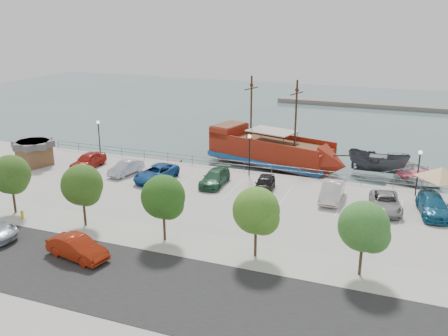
% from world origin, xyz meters
% --- Properties ---
extents(ground, '(160.00, 160.00, 0.00)m').
position_xyz_m(ground, '(0.00, 0.00, -1.00)').
color(ground, '#466061').
extents(street, '(100.00, 8.00, 0.04)m').
position_xyz_m(street, '(0.00, -16.00, 0.01)').
color(street, black).
rests_on(street, land_slab).
extents(sidewalk, '(100.00, 4.00, 0.05)m').
position_xyz_m(sidewalk, '(0.00, -10.00, 0.01)').
color(sidewalk, '#B3B1A0').
rests_on(sidewalk, land_slab).
extents(seawall_railing, '(50.00, 0.06, 1.00)m').
position_xyz_m(seawall_railing, '(0.00, 7.80, 0.53)').
color(seawall_railing, slate).
rests_on(seawall_railing, land_slab).
extents(far_shore, '(40.00, 3.00, 0.80)m').
position_xyz_m(far_shore, '(10.00, 55.00, -0.60)').
color(far_shore, slate).
rests_on(far_shore, ground).
extents(pirate_ship, '(17.08, 8.68, 10.57)m').
position_xyz_m(pirate_ship, '(1.39, 12.96, 0.77)').
color(pirate_ship, maroon).
rests_on(pirate_ship, ground).
extents(patrol_boat, '(6.98, 3.79, 2.56)m').
position_xyz_m(patrol_boat, '(12.01, 14.12, 0.28)').
color(patrol_boat, '#3D4047').
rests_on(patrol_boat, ground).
extents(speedboat, '(8.66, 9.40, 1.59)m').
position_xyz_m(speedboat, '(16.13, 12.99, -0.21)').
color(speedboat, silver).
rests_on(speedboat, ground).
extents(dock_west, '(7.79, 3.56, 0.43)m').
position_xyz_m(dock_west, '(-13.29, 9.20, -0.79)').
color(dock_west, slate).
rests_on(dock_west, ground).
extents(dock_mid, '(7.83, 3.87, 0.43)m').
position_xyz_m(dock_mid, '(9.49, 9.20, -0.78)').
color(dock_mid, gray).
rests_on(dock_mid, ground).
extents(dock_east, '(6.91, 3.01, 0.38)m').
position_xyz_m(dock_east, '(16.42, 9.20, -0.81)').
color(dock_east, gray).
rests_on(dock_east, ground).
extents(shed, '(4.21, 4.21, 2.72)m').
position_xyz_m(shed, '(-22.84, 1.31, 1.45)').
color(shed, brown).
rests_on(shed, land_slab).
extents(canopy_tent, '(4.98, 4.98, 3.86)m').
position_xyz_m(canopy_tent, '(17.86, 5.03, 3.36)').
color(canopy_tent, slate).
rests_on(canopy_tent, land_slab).
extents(street_sedan, '(4.88, 2.50, 1.53)m').
position_xyz_m(street_sedan, '(-5.20, -14.66, 0.77)').
color(street_sedan, '#9B220C').
rests_on(street_sedan, street).
extents(fire_hydrant, '(0.25, 0.25, 0.73)m').
position_xyz_m(fire_hydrant, '(-13.54, -10.80, 0.40)').
color(fire_hydrant, yellow).
rests_on(fire_hydrant, sidewalk).
extents(lamp_post_left, '(0.36, 0.36, 4.28)m').
position_xyz_m(lamp_post_left, '(-18.00, 6.50, 2.94)').
color(lamp_post_left, black).
rests_on(lamp_post_left, land_slab).
extents(lamp_post_mid, '(0.36, 0.36, 4.28)m').
position_xyz_m(lamp_post_mid, '(0.00, 6.50, 2.94)').
color(lamp_post_mid, black).
rests_on(lamp_post_mid, land_slab).
extents(lamp_post_right, '(0.36, 0.36, 4.28)m').
position_xyz_m(lamp_post_right, '(16.00, 6.50, 2.94)').
color(lamp_post_right, black).
rests_on(lamp_post_right, land_slab).
extents(tree_b, '(3.30, 3.20, 5.00)m').
position_xyz_m(tree_b, '(-14.85, -10.07, 3.30)').
color(tree_b, '#473321').
rests_on(tree_b, sidewalk).
extents(tree_c, '(3.30, 3.20, 5.00)m').
position_xyz_m(tree_c, '(-7.85, -10.07, 3.30)').
color(tree_c, '#473321').
rests_on(tree_c, sidewalk).
extents(tree_d, '(3.30, 3.20, 5.00)m').
position_xyz_m(tree_d, '(-0.85, -10.07, 3.30)').
color(tree_d, '#473321').
rests_on(tree_d, sidewalk).
extents(tree_e, '(3.30, 3.20, 5.00)m').
position_xyz_m(tree_e, '(6.15, -10.07, 3.30)').
color(tree_e, '#473321').
rests_on(tree_e, sidewalk).
extents(tree_f, '(3.30, 3.20, 5.00)m').
position_xyz_m(tree_f, '(13.15, -10.07, 3.30)').
color(tree_f, '#473321').
rests_on(tree_f, sidewalk).
extents(parked_car_a, '(1.94, 4.78, 1.63)m').
position_xyz_m(parked_car_a, '(-16.86, 2.64, 0.81)').
color(parked_car_a, '#9F1E15').
rests_on(parked_car_a, land_slab).
extents(parked_car_b, '(2.19, 4.43, 1.40)m').
position_xyz_m(parked_car_b, '(-11.91, 2.21, 0.70)').
color(parked_car_b, '#ABB2BF').
rests_on(parked_car_b, land_slab).
extents(parked_car_c, '(3.12, 5.62, 1.49)m').
position_xyz_m(parked_car_c, '(-8.10, 1.69, 0.74)').
color(parked_car_c, navy).
rests_on(parked_car_c, land_slab).
extents(parked_car_d, '(2.23, 5.01, 1.43)m').
position_xyz_m(parked_car_d, '(-2.18, 2.58, 0.71)').
color(parked_car_d, '#255337').
rests_on(parked_car_d, land_slab).
extents(parked_car_e, '(2.33, 4.43, 1.44)m').
position_xyz_m(parked_car_e, '(2.81, 2.68, 0.72)').
color(parked_car_e, black).
rests_on(parked_car_e, land_slab).
extents(parked_car_f, '(1.88, 4.99, 1.63)m').
position_xyz_m(parked_car_f, '(9.07, 2.59, 0.81)').
color(parked_car_f, silver).
rests_on(parked_car_f, land_slab).
extents(parked_car_g, '(3.24, 5.43, 1.41)m').
position_xyz_m(parked_car_g, '(13.71, 1.82, 0.71)').
color(parked_car_g, gray).
rests_on(parked_car_g, land_slab).
extents(parked_car_h, '(3.10, 5.66, 1.56)m').
position_xyz_m(parked_car_h, '(17.41, 2.38, 0.78)').
color(parked_car_h, '#195E82').
rests_on(parked_car_h, land_slab).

